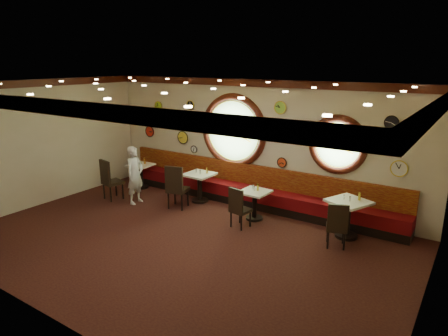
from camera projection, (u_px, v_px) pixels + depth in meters
floor at (181, 242)px, 8.28m from camera, size 9.00×6.00×0.00m
ceiling at (176, 85)px, 7.45m from camera, size 9.00×6.00×0.02m
wall_back at (253, 143)px, 10.28m from camera, size 9.00×0.02×3.20m
wall_front at (37, 216)px, 5.45m from camera, size 9.00×0.02×3.20m
wall_left at (43, 143)px, 10.26m from camera, size 0.02×6.00×3.20m
wall_right at (432, 215)px, 5.46m from camera, size 0.02×6.00×3.20m
molding_back at (253, 83)px, 9.84m from camera, size 9.00×0.10×0.18m
molding_front at (26, 104)px, 5.10m from camera, size 9.00×0.10×0.18m
molding_left at (37, 83)px, 9.84m from camera, size 0.10×6.00×0.18m
molding_right at (443, 104)px, 5.10m from camera, size 0.10×6.00×0.18m
banquette_base at (247, 201)px, 10.44m from camera, size 8.00×0.55×0.20m
banquette_seat at (247, 191)px, 10.38m from camera, size 8.00×0.55×0.30m
banquette_back at (252, 175)px, 10.45m from camera, size 8.00×0.10×0.55m
porthole_left_glass at (234, 131)px, 10.53m from camera, size 1.66×0.02×1.66m
porthole_left_frame at (233, 131)px, 10.52m from camera, size 1.98×0.18×1.98m
porthole_left_ring at (233, 131)px, 10.49m from camera, size 1.61×0.03×1.61m
porthole_right_glass at (338, 145)px, 9.05m from camera, size 1.10×0.02×1.10m
porthole_right_frame at (338, 145)px, 9.04m from camera, size 1.38×0.18×1.38m
porthole_right_ring at (337, 145)px, 9.01m from camera, size 1.09×0.03×1.09m
wall_clock_0 at (190, 105)px, 11.09m from camera, size 0.24×0.03×0.24m
wall_clock_1 at (150, 131)px, 12.18m from camera, size 0.32×0.03×0.32m
wall_clock_2 at (399, 169)px, 8.39m from camera, size 0.34×0.03×0.34m
wall_clock_3 at (282, 162)px, 9.90m from camera, size 0.24×0.03×0.24m
wall_clock_4 at (158, 106)px, 11.76m from camera, size 0.26×0.03×0.26m
wall_clock_5 at (392, 123)px, 8.28m from camera, size 0.28×0.03×0.28m
wall_clock_6 at (183, 137)px, 11.50m from camera, size 0.36×0.03×0.36m
wall_clock_7 at (280, 108)px, 9.60m from camera, size 0.30×0.03×0.30m
wall_clock_8 at (194, 149)px, 11.36m from camera, size 0.20×0.03×0.20m
wall_clock_9 at (302, 135)px, 9.43m from camera, size 0.22×0.03×0.22m
table_a at (141, 173)px, 11.71m from camera, size 0.70×0.70×0.71m
table_b at (200, 184)px, 10.55m from camera, size 0.72×0.72×0.78m
table_c at (255, 201)px, 9.37m from camera, size 0.66×0.66×0.70m
table_d at (348, 214)px, 8.40m from camera, size 0.99×0.99×0.83m
chair_a at (109, 177)px, 10.66m from camera, size 0.55×0.55×0.69m
chair_b at (176, 184)px, 9.99m from camera, size 0.58×0.58×0.70m
chair_c at (238, 205)px, 8.86m from camera, size 0.45×0.45×0.58m
chair_d at (337, 223)px, 7.89m from camera, size 0.51×0.51×0.59m
condiment_a_salt at (139, 162)px, 11.66m from camera, size 0.04×0.04×0.10m
condiment_b_salt at (196, 170)px, 10.57m from camera, size 0.04×0.04×0.10m
condiment_c_salt at (253, 187)px, 9.42m from camera, size 0.04×0.04×0.11m
condiment_d_salt at (344, 197)px, 8.39m from camera, size 0.03×0.03×0.10m
condiment_a_pepper at (139, 163)px, 11.60m from camera, size 0.03×0.03×0.09m
condiment_b_pepper at (200, 172)px, 10.40m from camera, size 0.04×0.04×0.11m
condiment_c_pepper at (255, 189)px, 9.31m from camera, size 0.04×0.04×0.10m
condiment_d_pepper at (350, 199)px, 8.26m from camera, size 0.04×0.04×0.10m
condiment_a_bottle at (145, 161)px, 11.68m from camera, size 0.06×0.06×0.18m
condiment_b_bottle at (207, 170)px, 10.47m from camera, size 0.05×0.05×0.16m
condiment_c_bottle at (258, 187)px, 9.31m from camera, size 0.05×0.05×0.17m
condiment_d_bottle at (359, 196)px, 8.31m from camera, size 0.05×0.05×0.17m
waiter at (135, 175)px, 10.39m from camera, size 0.40×0.58×1.52m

